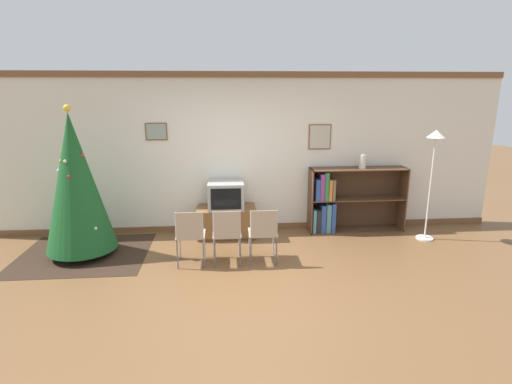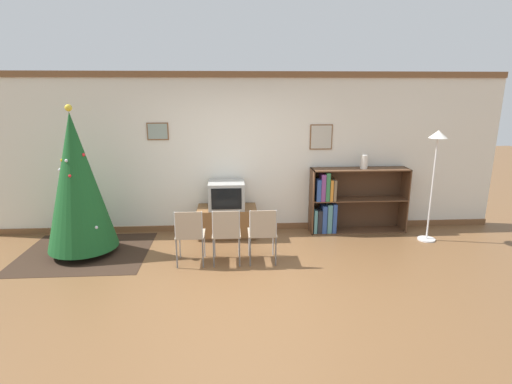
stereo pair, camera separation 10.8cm
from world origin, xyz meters
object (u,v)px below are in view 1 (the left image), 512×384
object	(u,v)px
television	(226,195)
bookshelf	(339,202)
christmas_tree	(76,183)
folding_chair_center	(227,233)
folding_chair_right	(263,232)
vase	(363,161)
folding_chair_left	(190,234)
tv_console	(226,222)
standing_lamp	(434,157)

from	to	relation	value
television	bookshelf	bearing A→B (deg)	3.16
christmas_tree	television	xyz separation A→B (m)	(2.16, 0.61, -0.39)
folding_chair_center	folding_chair_right	size ratio (longest dim) A/B	1.00
bookshelf	vase	world-z (taller)	vase
folding_chair_center	bookshelf	world-z (taller)	bookshelf
vase	folding_chair_right	bearing A→B (deg)	-145.90
folding_chair_center	vase	xyz separation A→B (m)	(2.32, 1.23, 0.76)
folding_chair_left	folding_chair_center	size ratio (longest dim) A/B	1.00
tv_console	vase	world-z (taller)	vase
television	folding_chair_center	size ratio (longest dim) A/B	0.72
christmas_tree	folding_chair_left	distance (m)	1.84
standing_lamp	folding_chair_center	bearing A→B (deg)	-167.64
christmas_tree	folding_chair_center	distance (m)	2.31
folding_chair_left	standing_lamp	distance (m)	3.97
television	folding_chair_center	distance (m)	1.16
folding_chair_center	folding_chair_right	bearing A→B (deg)	0.00
standing_lamp	tv_console	bearing A→B (deg)	172.81
bookshelf	vase	xyz separation A→B (m)	(0.36, -0.01, 0.72)
television	folding_chair_left	world-z (taller)	television
tv_console	television	xyz separation A→B (m)	(0.00, -0.00, 0.47)
christmas_tree	television	world-z (taller)	christmas_tree
folding_chair_right	folding_chair_left	bearing A→B (deg)	180.00
bookshelf	folding_chair_left	bearing A→B (deg)	-153.31
christmas_tree	folding_chair_right	world-z (taller)	christmas_tree
christmas_tree	tv_console	bearing A→B (deg)	15.78
folding_chair_center	standing_lamp	distance (m)	3.49
bookshelf	christmas_tree	bearing A→B (deg)	-170.14
vase	christmas_tree	bearing A→B (deg)	-171.10
folding_chair_left	folding_chair_right	distance (m)	1.02
tv_console	folding_chair_center	world-z (taller)	folding_chair_center
folding_chair_right	standing_lamp	world-z (taller)	standing_lamp
tv_console	bookshelf	xyz separation A→B (m)	(1.96, 0.11, 0.27)
television	bookshelf	distance (m)	1.97
television	standing_lamp	size ratio (longest dim) A/B	0.33
television	folding_chair_left	xyz separation A→B (m)	(-0.51, -1.13, -0.25)
folding_chair_center	bookshelf	bearing A→B (deg)	32.35
christmas_tree	vase	world-z (taller)	christmas_tree
christmas_tree	tv_console	xyz separation A→B (m)	(2.16, 0.61, -0.86)
christmas_tree	vase	xyz separation A→B (m)	(4.48, 0.70, 0.13)
folding_chair_right	folding_chair_center	bearing A→B (deg)	180.00
television	vase	size ratio (longest dim) A/B	2.44
christmas_tree	television	size ratio (longest dim) A/B	3.76
television	folding_chair_right	size ratio (longest dim) A/B	0.72
christmas_tree	folding_chair_right	xyz separation A→B (m)	(2.67, -0.53, -0.63)
christmas_tree	standing_lamp	distance (m)	5.46
television	folding_chair_right	world-z (taller)	television
vase	folding_chair_left	bearing A→B (deg)	-156.56
vase	standing_lamp	xyz separation A→B (m)	(0.97, -0.51, 0.15)
folding_chair_right	vase	size ratio (longest dim) A/B	3.40
bookshelf	standing_lamp	xyz separation A→B (m)	(1.33, -0.52, 0.87)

